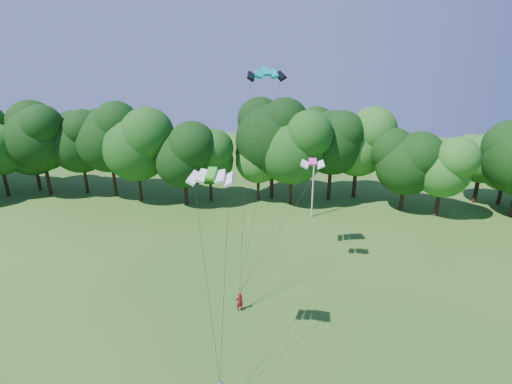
# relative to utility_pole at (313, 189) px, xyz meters

# --- Properties ---
(utility_pole) EXTENTS (1.32, 0.66, 7.09)m
(utility_pole) POSITION_rel_utility_pole_xyz_m (0.00, 0.00, 0.00)
(utility_pole) COLOR silver
(utility_pole) RESTS_ON ground
(kite_flyer_left) EXTENTS (0.72, 0.63, 1.66)m
(kite_flyer_left) POSITION_rel_utility_pole_xyz_m (-6.18, -19.40, -2.85)
(kite_flyer_left) COLOR #A51518
(kite_flyer_left) RESTS_ON ground
(kite_teal) EXTENTS (3.30, 2.08, 0.65)m
(kite_teal) POSITION_rel_utility_pole_xyz_m (-4.81, -12.35, 14.44)
(kite_teal) COLOR #059396
(kite_teal) RESTS_ON ground
(kite_green) EXTENTS (2.64, 1.25, 0.50)m
(kite_green) POSITION_rel_utility_pole_xyz_m (-6.86, -24.69, 9.59)
(kite_green) COLOR green
(kite_green) RESTS_ON ground
(kite_pink) EXTENTS (2.03, 0.98, 0.43)m
(kite_pink) POSITION_rel_utility_pole_xyz_m (-0.67, -12.63, 7.03)
(kite_pink) COLOR #ED42A0
(kite_pink) RESTS_ON ground
(tree_back_west) EXTENTS (8.88, 8.88, 12.92)m
(tree_back_west) POSITION_rel_utility_pole_xyz_m (-39.45, 5.31, 4.39)
(tree_back_west) COLOR #312013
(tree_back_west) RESTS_ON ground
(tree_back_center) EXTENTS (10.79, 10.79, 15.70)m
(tree_back_center) POSITION_rel_utility_pole_xyz_m (-5.42, 5.91, 6.13)
(tree_back_center) COLOR black
(tree_back_center) RESTS_ON ground
(tree_back_east) EXTENTS (7.15, 7.15, 10.40)m
(tree_back_east) POSITION_rel_utility_pole_xyz_m (24.97, 6.75, 2.81)
(tree_back_east) COLOR #392117
(tree_back_east) RESTS_ON ground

